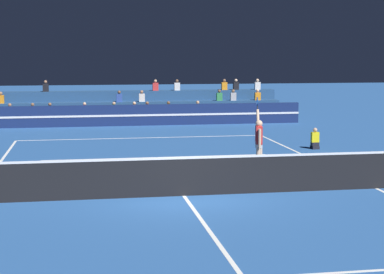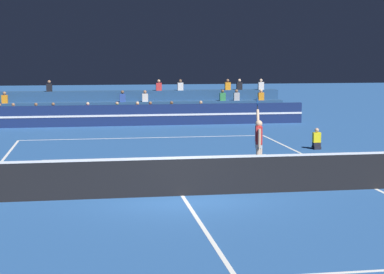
{
  "view_description": "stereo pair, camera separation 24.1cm",
  "coord_description": "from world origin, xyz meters",
  "views": [
    {
      "loc": [
        -2.64,
        -16.59,
        3.81
      ],
      "look_at": [
        0.85,
        3.63,
        1.1
      ],
      "focal_mm": 60.0,
      "sensor_mm": 36.0,
      "label": 1
    },
    {
      "loc": [
        -2.41,
        -16.63,
        3.81
      ],
      "look_at": [
        0.85,
        3.63,
        1.1
      ],
      "focal_mm": 60.0,
      "sensor_mm": 36.0,
      "label": 2
    }
  ],
  "objects": [
    {
      "name": "court_lines",
      "position": [
        0.0,
        0.0,
        0.0
      ],
      "size": [
        11.1,
        23.9,
        0.01
      ],
      "color": "white",
      "rests_on": "ground"
    },
    {
      "name": "tennis_net",
      "position": [
        0.0,
        0.0,
        0.54
      ],
      "size": [
        12.0,
        0.1,
        1.1
      ],
      "color": "slate",
      "rests_on": "ground"
    },
    {
      "name": "ground_plane",
      "position": [
        0.0,
        0.0,
        0.0
      ],
      "size": [
        120.0,
        120.0,
        0.0
      ],
      "primitive_type": "plane",
      "color": "#285699"
    },
    {
      "name": "ball_kid_courtside",
      "position": [
        6.47,
        7.44,
        0.33
      ],
      "size": [
        0.3,
        0.36,
        0.84
      ],
      "color": "black",
      "rests_on": "ground"
    },
    {
      "name": "sponsor_banner_wall",
      "position": [
        0.0,
        16.84,
        0.55
      ],
      "size": [
        18.0,
        0.26,
        1.1
      ],
      "color": "navy",
      "rests_on": "ground"
    },
    {
      "name": "tennis_player",
      "position": [
        2.83,
        2.74,
        0.99
      ],
      "size": [
        0.39,
        1.11,
        2.45
      ],
      "color": "beige",
      "rests_on": "ground"
    },
    {
      "name": "tennis_ball",
      "position": [
        -1.17,
        2.67,
        0.03
      ],
      "size": [
        0.07,
        0.07,
        0.07
      ],
      "primitive_type": "sphere",
      "color": "#C6DB33",
      "rests_on": "ground"
    },
    {
      "name": "bleacher_stand",
      "position": [
        0.0,
        19.37,
        0.65
      ],
      "size": [
        17.01,
        2.85,
        2.28
      ],
      "color": "navy",
      "rests_on": "ground"
    }
  ]
}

